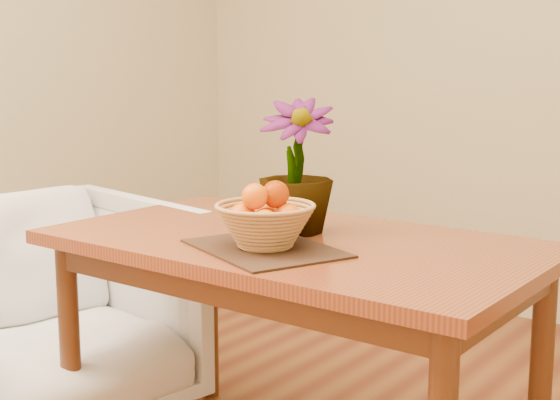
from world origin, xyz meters
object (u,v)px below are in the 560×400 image
Objects in this scene: potted_plant at (296,166)px; table at (294,267)px; armchair at (47,302)px; wicker_basket at (265,227)px.

table is at bearing -89.92° from potted_plant.
table is 3.57× the size of potted_plant.
table is at bearing -69.11° from armchair.
wicker_basket is 0.31× the size of armchair.
armchair is (-0.96, -0.00, -0.38)m from wicker_basket.
armchair is (-0.93, -0.17, -0.23)m from table.
wicker_basket reaches higher than table.
wicker_basket is at bearing -79.22° from armchair.
potted_plant is 1.06m from armchair.
potted_plant reaches higher than table.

